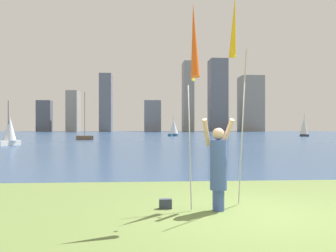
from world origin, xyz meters
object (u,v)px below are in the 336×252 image
sailboat_0 (174,128)px  sailboat_1 (9,131)px  sailboat_3 (304,127)px  bag (165,204)px  sailboat_2 (85,137)px  person (218,165)px  kite_flag_left (194,44)px  kite_flag_right (234,32)px

sailboat_0 → sailboat_1: sailboat_1 is taller
sailboat_1 → sailboat_3: (37.84, 25.72, 0.28)m
bag → sailboat_0: size_ratio=0.07×
sailboat_0 → sailboat_2: bearing=-126.8°
bag → sailboat_0: (4.71, 53.54, 1.34)m
person → sailboat_3: (24.95, 50.43, 0.60)m
kite_flag_left → kite_flag_right: bearing=49.5°
person → sailboat_2: sailboat_2 is taller
kite_flag_left → sailboat_0: 54.35m
person → bag: 1.30m
person → sailboat_3: size_ratio=0.48×
bag → sailboat_1: 27.23m
person → sailboat_0: size_ratio=0.50×
kite_flag_right → bag: bearing=-158.0°
person → bag: person is taller
kite_flag_left → sailboat_2: 38.72m
bag → sailboat_0: sailboat_0 is taller
bag → sailboat_3: sailboat_3 is taller
sailboat_0 → kite_flag_left: bearing=-94.5°
bag → sailboat_0: 53.76m
kite_flag_right → sailboat_1: 27.48m
sailboat_1 → kite_flag_right: bearing=-60.6°
person → sailboat_3: bearing=56.8°
bag → sailboat_3: bearing=62.7°
person → kite_flag_right: kite_flag_right is taller
sailboat_1 → sailboat_3: 45.76m
kite_flag_right → sailboat_0: kite_flag_right is taller
sailboat_2 → bag: bearing=-78.5°
bag → sailboat_2: (-7.56, 37.15, 0.24)m
kite_flag_left → sailboat_0: size_ratio=1.10×
kite_flag_left → sailboat_0: bearing=85.5°
sailboat_2 → sailboat_0: bearing=53.2°
person → sailboat_0: sailboat_0 is taller
bag → sailboat_2: bearing=101.5°
sailboat_0 → sailboat_3: bearing=-8.9°
sailboat_0 → person: bearing=-93.9°
kite_flag_left → sailboat_1: (-12.36, 25.09, -1.93)m
sailboat_0 → sailboat_3: sailboat_3 is taller
person → kite_flag_left: 2.35m
kite_flag_left → sailboat_3: (25.48, 50.82, -1.66)m
kite_flag_right → sailboat_2: 37.80m
sailboat_0 → sailboat_3: size_ratio=0.95×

